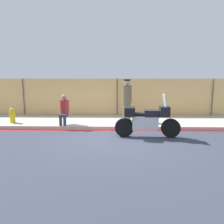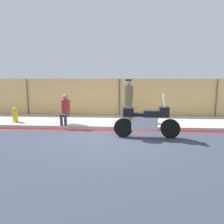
# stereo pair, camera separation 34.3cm
# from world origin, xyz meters

# --- Properties ---
(ground_plane) EXTENTS (120.00, 120.00, 0.00)m
(ground_plane) POSITION_xyz_m (0.00, 0.00, 0.00)
(ground_plane) COLOR #333847
(sidewalk) EXTENTS (35.61, 2.66, 0.15)m
(sidewalk) POSITION_xyz_m (0.00, 2.40, 0.07)
(sidewalk) COLOR #ADA89E
(sidewalk) RESTS_ON ground_plane
(curb_paint_stripe) EXTENTS (35.61, 0.18, 0.01)m
(curb_paint_stripe) POSITION_xyz_m (0.00, 0.98, 0.00)
(curb_paint_stripe) COLOR red
(curb_paint_stripe) RESTS_ON ground_plane
(storefront_fence) EXTENTS (33.83, 0.17, 1.99)m
(storefront_fence) POSITION_xyz_m (-0.00, 3.82, 1.00)
(storefront_fence) COLOR #E5B26B
(storefront_fence) RESTS_ON ground_plane
(motorcycle) EXTENTS (2.28, 0.55, 1.51)m
(motorcycle) POSITION_xyz_m (1.04, 0.15, 0.61)
(motorcycle) COLOR black
(motorcycle) RESTS_ON ground_plane
(officer_standing) EXTENTS (0.42, 0.42, 1.83)m
(officer_standing) POSITION_xyz_m (0.43, 2.40, 1.08)
(officer_standing) COLOR brown
(officer_standing) RESTS_ON sidewalk
(person_seated_on_curb) EXTENTS (0.37, 0.64, 1.23)m
(person_seated_on_curb) POSITION_xyz_m (-2.17, 1.50, 0.82)
(person_seated_on_curb) COLOR #2D3342
(person_seated_on_curb) RESTS_ON sidewalk
(fire_hydrant) EXTENTS (0.22, 0.27, 0.64)m
(fire_hydrant) POSITION_xyz_m (-4.47, 1.73, 0.46)
(fire_hydrant) COLOR gold
(fire_hydrant) RESTS_ON sidewalk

